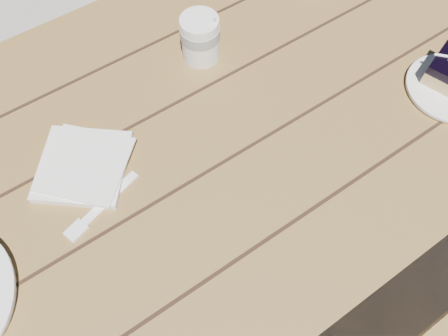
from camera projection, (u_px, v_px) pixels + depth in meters
ground at (185, 271)px, 1.44m from camera, size 60.00×60.00×0.00m
picnic_table at (163, 196)px, 0.93m from camera, size 2.00×1.55×0.75m
coffee_cup at (200, 38)px, 0.86m from camera, size 0.08×0.08×0.09m
napkin_stack at (83, 166)px, 0.77m from camera, size 0.21×0.21×0.01m
fork_table at (110, 198)px, 0.74m from camera, size 0.16×0.07×0.00m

